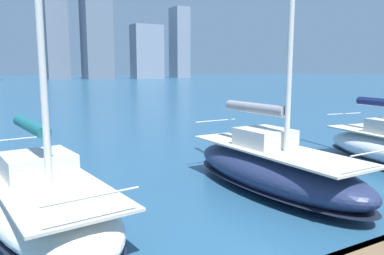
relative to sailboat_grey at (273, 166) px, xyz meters
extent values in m
cube|color=gray|center=(-78.57, -158.27, 16.08)|extent=(7.06, 9.60, 33.75)
cube|color=gray|center=(-57.67, -149.45, 10.94)|extent=(13.11, 8.50, 23.48)
cube|color=slate|center=(-35.61, -150.67, 26.48)|extent=(10.99, 11.99, 54.56)
cube|color=slate|center=(-20.59, -158.76, 17.44)|extent=(8.73, 11.77, 36.47)
cylinder|color=silver|center=(-6.44, -0.72, 1.51)|extent=(0.56, 2.88, 0.12)
cylinder|color=navy|center=(-6.44, -0.72, 1.63)|extent=(0.72, 2.69, 0.32)
cylinder|color=silver|center=(-6.77, -2.87, 0.95)|extent=(1.90, 0.33, 0.04)
ellipsoid|color=navy|center=(0.00, 0.03, -0.15)|extent=(2.57, 7.13, 1.29)
ellipsoid|color=black|center=(0.00, 0.03, -0.51)|extent=(2.58, 7.17, 0.10)
cube|color=beige|center=(0.00, 0.03, 0.52)|extent=(2.12, 6.27, 0.06)
cube|color=silver|center=(0.01, -0.40, 0.83)|extent=(1.47, 1.59, 0.55)
cylinder|color=silver|center=(0.02, -0.93, 1.60)|extent=(0.20, 2.97, 0.12)
cylinder|color=gray|center=(0.02, -0.93, 1.72)|extent=(0.39, 2.74, 0.32)
cylinder|color=silver|center=(-0.09, 3.28, 1.04)|extent=(1.55, 0.08, 0.04)
cylinder|color=silver|center=(0.08, -3.16, 1.04)|extent=(1.79, 0.09, 0.04)
ellipsoid|color=white|center=(6.59, -0.66, -0.25)|extent=(3.40, 7.34, 1.09)
ellipsoid|color=black|center=(6.59, -0.66, -0.55)|extent=(3.42, 7.38, 0.10)
cube|color=beige|center=(6.59, -0.66, 0.32)|extent=(2.84, 6.44, 0.06)
cube|color=silver|center=(6.64, -1.08, 0.63)|extent=(1.74, 1.73, 0.55)
cylinder|color=silver|center=(6.70, -1.61, 1.40)|extent=(0.46, 2.97, 0.12)
cylinder|color=#19606B|center=(6.70, -1.61, 1.52)|extent=(0.63, 2.76, 0.32)
cylinder|color=silver|center=(6.22, 2.58, 0.84)|extent=(1.70, 0.23, 0.04)
cylinder|color=silver|center=(6.95, -3.83, 0.84)|extent=(1.96, 0.26, 0.04)
camera|label=1|loc=(7.70, 8.64, 2.93)|focal=35.00mm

